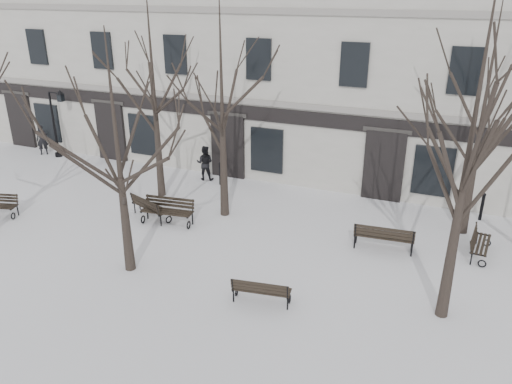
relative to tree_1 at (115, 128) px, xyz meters
The scene contains 17 objects.
ground 5.38m from the tree_1, 13.63° to the left, with size 100.00×100.00×0.00m, color white.
building 13.96m from the tree_1, 78.40° to the left, with size 40.40×10.20×11.40m.
tree_1 is the anchor object (origin of this frame).
tree_2 9.29m from the tree_1, ahead, with size 6.03×6.03×8.61m.
tree_4 6.02m from the tree_1, 113.21° to the left, with size 5.88×5.88×8.40m.
tree_5 4.90m from the tree_1, 78.53° to the left, with size 5.79×5.79×8.26m.
tree_6 11.67m from the tree_1, 35.08° to the left, with size 5.53×5.53×7.90m.
bench_1 5.47m from the tree_1, 114.20° to the left, with size 1.86×1.22×0.89m.
bench_2 6.08m from the tree_1, ahead, with size 1.69×0.83×0.82m.
bench_3 5.22m from the tree_1, 101.08° to the left, with size 2.00×0.94×0.97m.
bench_4 9.19m from the tree_1, 30.69° to the left, with size 2.00×0.88×0.98m.
bench_5 11.99m from the tree_1, 27.05° to the left, with size 0.76×1.70×0.83m.
lamp_post 12.89m from the tree_1, 141.53° to the left, with size 1.10×0.41×3.50m.
bollard_a 8.54m from the tree_1, 94.44° to the left, with size 0.14×0.14×1.06m.
bollard_b 13.52m from the tree_1, 38.47° to the left, with size 0.14×0.14×1.10m.
pedestrian_a 14.36m from the tree_1, 144.69° to the left, with size 0.57×0.37×1.56m, color black.
pedestrian_b 9.19m from the tree_1, 100.89° to the left, with size 0.78×0.61×1.60m, color black.
Camera 1 is at (6.05, -11.67, 8.21)m, focal length 35.00 mm.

